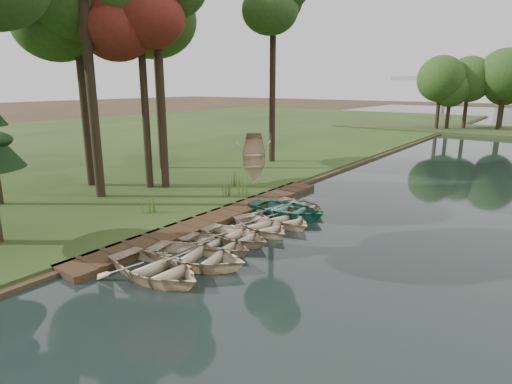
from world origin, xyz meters
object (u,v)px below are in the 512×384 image
Objects in this scene: stored_rowboat at (253,179)px; rowboat_2 at (216,242)px; boardwalk at (219,217)px; rowboat_1 at (196,254)px; rowboat_0 at (155,266)px.

rowboat_2 is at bearing -106.99° from stored_rowboat.
rowboat_1 is (2.82, -4.52, 0.31)m from boardwalk.
rowboat_1 is at bearing -171.08° from rowboat_2.
stored_rowboat reaches higher than rowboat_1.
rowboat_0 reaches higher than boardwalk.
rowboat_0 is 1.25× the size of stored_rowboat.
rowboat_1 is 1.49m from rowboat_2.
rowboat_2 is (-0.33, 1.45, -0.08)m from rowboat_1.
boardwalk is 3.96m from rowboat_2.
stored_rowboat is at bearing 25.00° from rowboat_0.
rowboat_1 reaches higher than boardwalk.
rowboat_1 is at bearing -58.01° from boardwalk.
rowboat_2 is at bearing 2.02° from rowboat_0.
rowboat_2 is (0.05, 3.01, -0.08)m from rowboat_0.
rowboat_1 reaches higher than rowboat_2.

